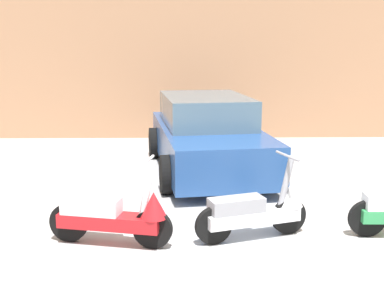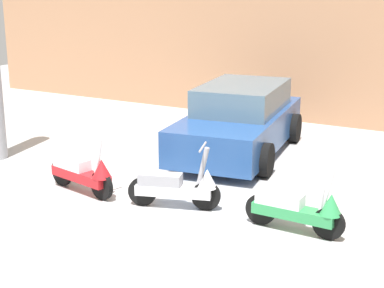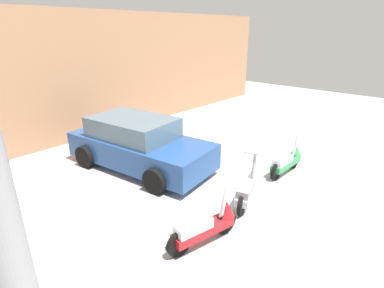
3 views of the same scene
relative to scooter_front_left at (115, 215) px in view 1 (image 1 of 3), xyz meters
The scene contains 5 objects.
ground_plane 1.72m from the scooter_front_left, 26.85° to the right, with size 28.00×28.00×0.00m, color #B2B2B2.
wall_back 6.91m from the scooter_front_left, 77.06° to the left, with size 19.60×0.12×4.13m, color tan.
scooter_front_left is the anchor object (origin of this frame).
scooter_front_right 1.66m from the scooter_front_left, ahead, with size 1.37×0.69×0.99m.
car_rear_left 3.57m from the scooter_front_left, 70.30° to the left, with size 2.34×4.17×1.35m.
Camera 1 is at (-0.71, -4.44, 2.26)m, focal length 45.00 mm.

